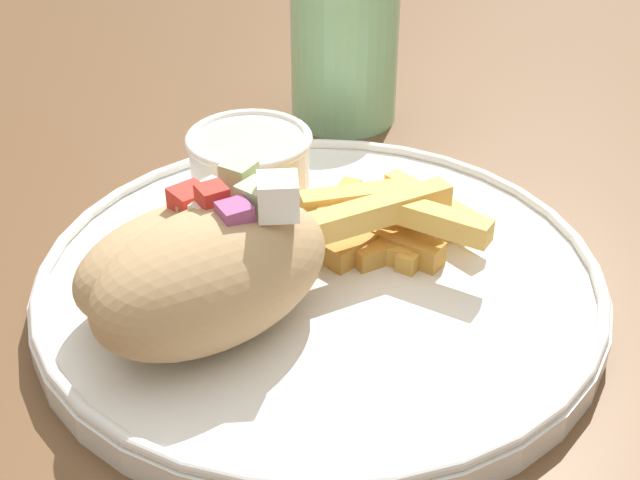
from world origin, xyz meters
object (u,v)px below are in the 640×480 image
sauce_ramekin (243,168)px  water_glass (344,59)px  plate (320,281)px  pita_sandwich_near (214,274)px  fries_pile (377,222)px  pita_sandwich_far (185,258)px

sauce_ramekin → water_glass: (0.13, 0.09, 0.01)m
plate → sauce_ramekin: sauce_ramekin is taller
water_glass → pita_sandwich_near: bearing=-138.1°
pita_sandwich_near → water_glass: (0.19, 0.17, -0.00)m
fries_pile → water_glass: bearing=60.1°
pita_sandwich_far → water_glass: water_glass is taller
fries_pile → water_glass: water_glass is taller
pita_sandwich_near → plate: bearing=0.9°
sauce_ramekin → water_glass: bearing=33.7°
pita_sandwich_near → water_glass: size_ratio=1.31×
plate → fries_pile: bearing=9.9°
plate → pita_sandwich_far: (-0.06, 0.02, 0.03)m
pita_sandwich_near → water_glass: 0.26m
fries_pile → plate: bearing=-170.1°
plate → sauce_ramekin: size_ratio=4.08×
plate → pita_sandwich_far: pita_sandwich_far is taller
plate → water_glass: 0.21m
fries_pile → sauce_ramekin: sauce_ramekin is taller
pita_sandwich_near → fries_pile: size_ratio=1.20×
pita_sandwich_far → sauce_ramekin: pita_sandwich_far is taller
plate → pita_sandwich_far: size_ratio=2.56×
pita_sandwich_near → sauce_ramekin: 0.11m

